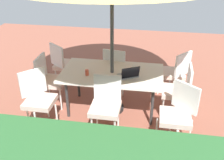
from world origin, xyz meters
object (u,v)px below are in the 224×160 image
laptop (129,74)px  cup (87,73)px  dining_table (112,75)px  chair_southwest (176,71)px  chair_south (116,68)px  chair_east (50,78)px  chair_southeast (64,63)px  chair_north (106,103)px  chair_northeast (38,97)px  chair_northwest (178,112)px  chair_west (179,89)px

laptop → cup: laptop is taller
dining_table → cup: cup is taller
chair_southwest → cup: 1.79m
chair_south → chair_east: (1.15, 0.65, 0.00)m
cup → chair_southeast: bearing=-50.3°
chair_south → chair_east: size_ratio=1.00×
dining_table → chair_north: bearing=91.1°
chair_northeast → chair_east: bearing=48.2°
cup → chair_south: bearing=-114.3°
dining_table → chair_southwest: 1.34m
chair_east → chair_north: bearing=-120.0°
chair_north → cup: 0.69m
chair_northwest → chair_east: same height
dining_table → chair_southwest: (-1.14, -0.67, -0.16)m
chair_north → chair_southwest: same height
dining_table → laptop: (-0.31, 0.13, 0.10)m
chair_north → chair_south: size_ratio=1.00×
cup → dining_table: bearing=-155.8°
dining_table → chair_east: 1.19m
dining_table → chair_northeast: (1.12, 0.65, -0.16)m
chair_southeast → dining_table: bearing=-174.5°
chair_southwest → chair_west: bearing=43.3°
chair_west → chair_north: bearing=-59.3°
chair_north → chair_east: 1.36m
dining_table → chair_north: size_ratio=1.81×
chair_north → cup: size_ratio=9.93×
chair_northeast → chair_north: bearing=-47.0°
chair_southeast → chair_southwest: (-2.28, 0.03, 0.00)m
chair_north → chair_southwest: (-1.13, -1.33, 0.00)m
dining_table → cup: bearing=24.2°
chair_southeast → laptop: (-1.44, 0.83, 0.27)m
chair_southeast → laptop: bearing=-172.7°
chair_south → laptop: (-0.33, 0.79, 0.27)m
chair_southeast → cup: (-0.73, 0.88, 0.27)m
chair_northwest → chair_southeast: bearing=-173.7°
chair_northwest → chair_southwest: 1.40m
chair_northeast → cup: size_ratio=9.93×
chair_north → chair_northeast: same height
chair_southwest → chair_east: size_ratio=1.00×
chair_southeast → chair_south: bearing=-145.1°
chair_northwest → cup: (1.52, -0.54, 0.27)m
chair_south → dining_table: bearing=100.4°
dining_table → chair_southeast: bearing=-31.8°
cup → chair_north: bearing=131.0°
chair_southwest → cup: (1.55, 0.85, 0.27)m
chair_southeast → chair_south: 1.11m
chair_southwest → chair_west: 0.68m
chair_south → chair_southeast: bearing=5.8°
chair_northwest → chair_northeast: size_ratio=1.00×
chair_north → chair_southeast: bearing=130.3°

